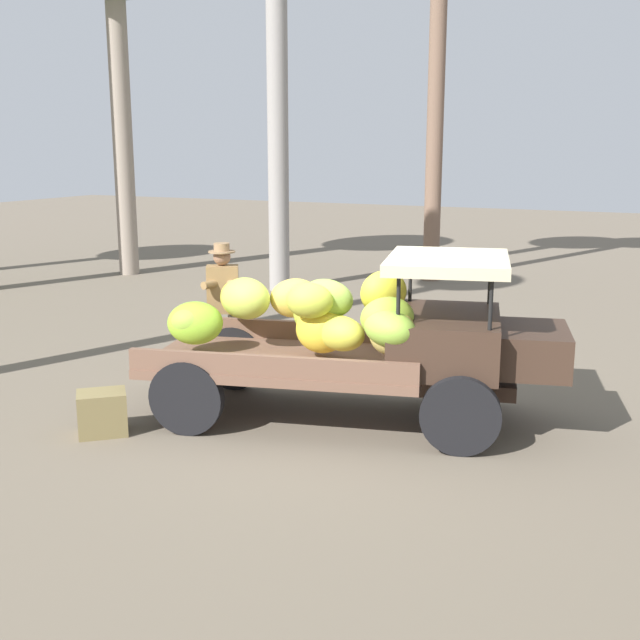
# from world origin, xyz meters

# --- Properties ---
(ground_plane) EXTENTS (60.00, 60.00, 0.00)m
(ground_plane) POSITION_xyz_m (0.00, 0.00, 0.00)
(ground_plane) COLOR #695D4E
(truck) EXTENTS (4.65, 2.59, 1.83)m
(truck) POSITION_xyz_m (0.06, -0.08, 0.94)
(truck) COLOR #3A281E
(truck) RESTS_ON ground
(farmer) EXTENTS (0.57, 0.55, 1.75)m
(farmer) POSITION_xyz_m (-2.17, 0.68, 1.00)
(farmer) COLOR beige
(farmer) RESTS_ON ground
(wooden_crate) EXTENTS (0.63, 0.62, 0.45)m
(wooden_crate) POSITION_xyz_m (-2.21, -1.65, 0.23)
(wooden_crate) COLOR olive
(wooden_crate) RESTS_ON ground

